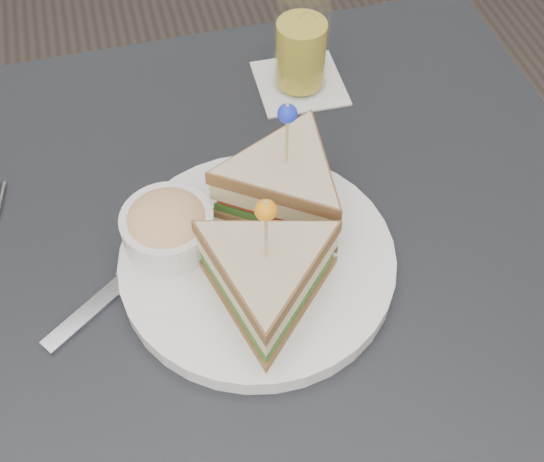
% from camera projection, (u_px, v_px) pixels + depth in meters
% --- Properties ---
extents(table, '(0.80, 0.80, 0.75)m').
position_uv_depth(table, '(266.00, 308.00, 0.76)').
color(table, black).
rests_on(table, ground).
extents(plate_meal, '(0.34, 0.34, 0.17)m').
position_uv_depth(plate_meal, '(261.00, 236.00, 0.67)').
color(plate_meal, white).
rests_on(plate_meal, table).
extents(cutlery_knife, '(0.21, 0.15, 0.01)m').
position_uv_depth(cutlery_knife, '(131.00, 275.00, 0.69)').
color(cutlery_knife, '#B5B7C0').
rests_on(cutlery_knife, table).
extents(drink_set, '(0.11, 0.11, 0.14)m').
position_uv_depth(drink_set, '(301.00, 45.00, 0.82)').
color(drink_set, white).
rests_on(drink_set, table).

